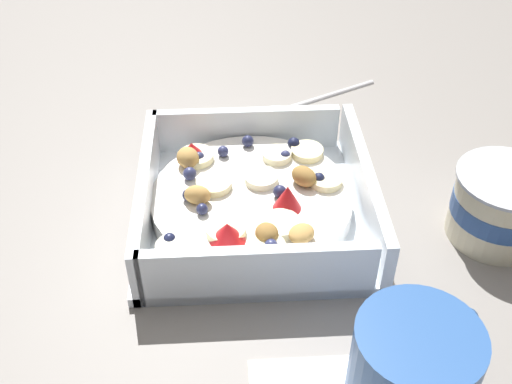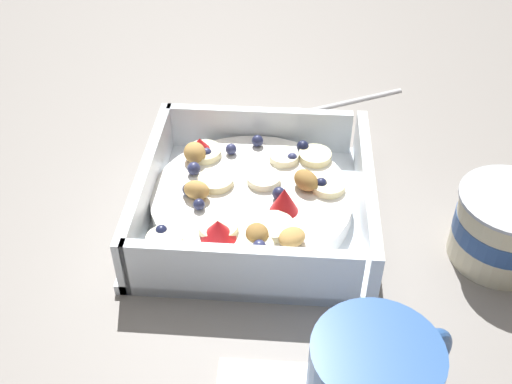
% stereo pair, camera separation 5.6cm
% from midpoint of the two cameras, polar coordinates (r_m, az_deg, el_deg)
% --- Properties ---
extents(ground_plane, '(2.40, 2.40, 0.00)m').
position_cam_midpoint_polar(ground_plane, '(0.59, -3.18, -1.67)').
color(ground_plane, gray).
extents(fruit_bowl, '(0.21, 0.21, 0.06)m').
position_cam_midpoint_polar(fruit_bowl, '(0.57, -2.94, -0.96)').
color(fruit_bowl, white).
rests_on(fruit_bowl, ground).
extents(spoon, '(0.09, 0.16, 0.01)m').
position_cam_midpoint_polar(spoon, '(0.73, 0.94, 7.93)').
color(spoon, silver).
rests_on(spoon, ground).
extents(yogurt_cup, '(0.09, 0.09, 0.07)m').
position_cam_midpoint_polar(yogurt_cup, '(0.57, 19.12, -1.31)').
color(yogurt_cup, beige).
rests_on(yogurt_cup, ground).
extents(coffee_mug, '(0.09, 0.10, 0.09)m').
position_cam_midpoint_polar(coffee_mug, '(0.42, 10.35, -16.60)').
color(coffee_mug, '#2D5699').
rests_on(coffee_mug, ground).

